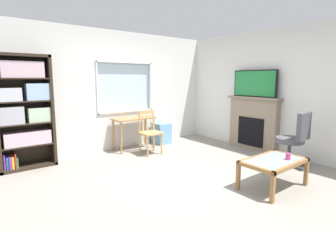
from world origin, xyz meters
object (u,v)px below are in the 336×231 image
fireplace (253,123)px  coffee_table (273,164)px  plastic_drawer_unit (161,133)px  bookshelf (24,109)px  wooden_chair (150,132)px  desk_under_window (134,123)px  tv (255,83)px  office_chair (295,137)px  sippy_cup (288,156)px

fireplace → coffee_table: 2.10m
plastic_drawer_unit → fireplace: 2.16m
plastic_drawer_unit → coffee_table: (-0.25, -3.09, 0.10)m
bookshelf → wooden_chair: (2.21, -0.62, -0.59)m
desk_under_window → tv: tv is taller
plastic_drawer_unit → office_chair: (0.85, -2.85, 0.30)m
desk_under_window → sippy_cup: 3.25m
coffee_table → sippy_cup: size_ratio=10.71×
coffee_table → sippy_cup: (0.17, -0.12, 0.11)m
bookshelf → fireplace: 4.59m
sippy_cup → fireplace: bearing=47.9°
fireplace → sippy_cup: 2.05m
fireplace → office_chair: fireplace is taller
wooden_chair → plastic_drawer_unit: 0.93m
desk_under_window → office_chair: (1.64, -2.80, -0.04)m
desk_under_window → fireplace: size_ratio=0.75×
desk_under_window → coffee_table: size_ratio=0.97×
desk_under_window → wooden_chair: 0.54m
plastic_drawer_unit → coffee_table: size_ratio=0.52×
bookshelf → sippy_cup: bookshelf is taller
bookshelf → fireplace: (4.22, -1.75, -0.46)m
fireplace → office_chair: size_ratio=1.25×
plastic_drawer_unit → office_chair: size_ratio=0.50×
tv → wooden_chair: bearing=150.5°
bookshelf → plastic_drawer_unit: bearing=-1.1°
wooden_chair → coffee_table: bearing=-79.6°
tv → sippy_cup: tv is taller
desk_under_window → bookshelf: bearing=177.1°
sippy_cup → coffee_table: bearing=145.4°
wooden_chair → sippy_cup: bearing=-76.4°
bookshelf → office_chair: size_ratio=1.99×
desk_under_window → coffee_table: bearing=-79.8°
desk_under_window → office_chair: office_chair is taller
plastic_drawer_unit → bookshelf: bearing=178.9°
tv → desk_under_window: bearing=141.6°
desk_under_window → plastic_drawer_unit: size_ratio=1.85×
desk_under_window → fireplace: fireplace is taller
desk_under_window → tv: 2.79m
office_chair → sippy_cup: 0.99m
office_chair → coffee_table: office_chair is taller
tv → coffee_table: bearing=-137.5°
tv → office_chair: 1.54m
office_chair → bookshelf: bearing=142.3°
wooden_chair → bookshelf: bearing=164.3°
coffee_table → fireplace: bearing=42.2°
bookshelf → tv: bookshelf is taller
plastic_drawer_unit → tv: size_ratio=0.48×
plastic_drawer_unit → sippy_cup: bearing=-91.3°
desk_under_window → tv: bearing=-38.4°
office_chair → plastic_drawer_unit: bearing=106.5°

